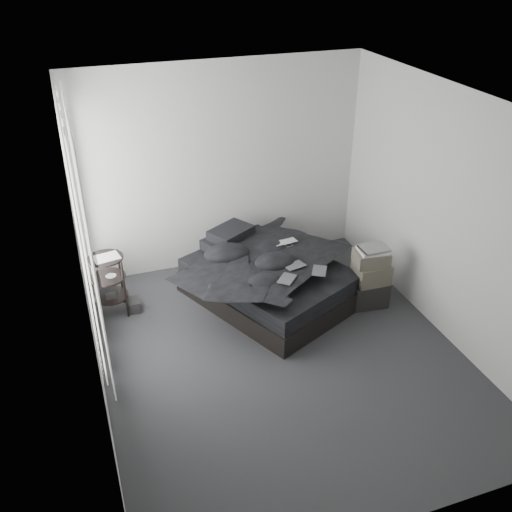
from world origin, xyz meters
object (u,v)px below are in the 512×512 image
object	(u,v)px
bed	(269,289)
side_stand	(110,286)
box_lower	(368,292)
laptop	(287,239)

from	to	relation	value
bed	side_stand	xyz separation A→B (m)	(-1.80, 0.33, 0.24)
bed	side_stand	bearing A→B (deg)	144.99
bed	side_stand	size ratio (longest dim) A/B	2.52
side_stand	box_lower	size ratio (longest dim) A/B	1.74
laptop	bed	bearing A→B (deg)	-154.50
bed	side_stand	distance (m)	1.85
laptop	box_lower	bearing A→B (deg)	-47.04
bed	laptop	size ratio (longest dim) A/B	6.24
side_stand	laptop	bearing A→B (deg)	-4.12
bed	box_lower	world-z (taller)	box_lower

